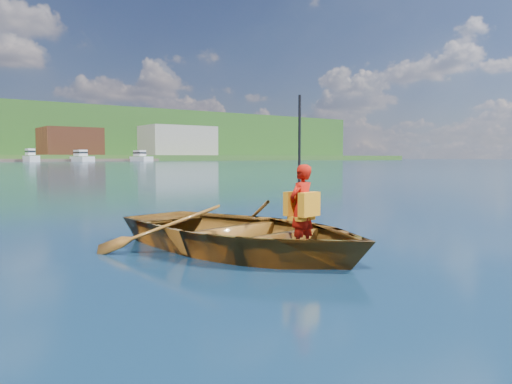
# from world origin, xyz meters

# --- Properties ---
(ground) EXTENTS (600.00, 600.00, 0.00)m
(ground) POSITION_xyz_m (0.00, 0.00, 0.00)
(ground) COLOR #0F1E3E
(ground) RESTS_ON ground
(rowboat) EXTENTS (3.64, 4.52, 0.83)m
(rowboat) POSITION_xyz_m (0.63, -0.62, 0.27)
(rowboat) COLOR brown
(rowboat) RESTS_ON ground
(child_paddler) EXTENTS (0.44, 0.40, 1.98)m
(child_paddler) POSITION_xyz_m (0.96, -1.47, 0.66)
(child_paddler) COLOR #A61006
(child_paddler) RESTS_ON ground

